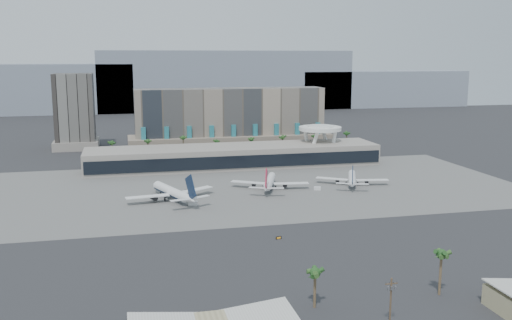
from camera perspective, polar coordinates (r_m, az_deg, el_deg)
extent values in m
plane|color=#232326|center=(230.80, 3.05, -5.69)|extent=(900.00, 900.00, 0.00)
cube|color=#5B5B59|center=(282.33, -0.06, -2.69)|extent=(260.00, 130.00, 0.06)
cube|color=gray|center=(693.89, -23.06, 6.54)|extent=(260.00, 60.00, 55.00)
cube|color=gray|center=(694.35, -3.03, 7.97)|extent=(300.00, 60.00, 70.00)
cube|color=gray|center=(756.26, 12.18, 7.00)|extent=(220.00, 60.00, 45.00)
cube|color=gray|center=(396.88, -2.59, 4.16)|extent=(130.00, 22.00, 42.00)
cube|color=gray|center=(396.98, -2.52, 1.83)|extent=(140.00, 30.00, 10.00)
cube|color=teal|center=(380.05, -11.17, 1.88)|extent=(3.00, 2.00, 18.00)
cube|color=teal|center=(380.83, -8.91, 1.96)|extent=(3.00, 2.00, 18.00)
cube|color=teal|center=(382.20, -6.67, 2.05)|extent=(3.00, 2.00, 18.00)
cube|color=teal|center=(384.15, -4.45, 2.13)|extent=(3.00, 2.00, 18.00)
cube|color=teal|center=(386.68, -2.25, 2.21)|extent=(3.00, 2.00, 18.00)
cube|color=teal|center=(389.76, -0.08, 2.28)|extent=(3.00, 2.00, 18.00)
cube|color=teal|center=(393.39, 2.05, 2.35)|extent=(3.00, 2.00, 18.00)
cube|color=teal|center=(397.56, 4.14, 2.41)|extent=(3.00, 2.00, 18.00)
cube|color=teal|center=(402.24, 6.18, 2.47)|extent=(3.00, 2.00, 18.00)
cube|color=black|center=(415.89, -17.67, 4.66)|extent=(26.00, 26.00, 52.00)
cube|color=gray|center=(418.61, -17.50, 1.53)|extent=(30.00, 30.00, 6.00)
cube|color=gray|center=(333.88, -2.20, 0.39)|extent=(170.00, 32.00, 12.00)
cube|color=black|center=(318.33, -1.64, -0.19)|extent=(168.00, 0.60, 7.00)
cube|color=black|center=(332.70, -2.21, 1.62)|extent=(170.00, 12.00, 2.50)
cylinder|color=white|center=(361.21, 7.02, 1.88)|extent=(6.98, 6.99, 21.89)
cylinder|color=white|center=(357.05, 5.10, 1.82)|extent=(6.98, 6.99, 21.89)
cylinder|color=white|center=(345.13, 5.76, 1.51)|extent=(6.98, 6.99, 21.89)
cylinder|color=white|center=(349.43, 7.74, 1.58)|extent=(6.98, 6.99, 21.89)
cylinder|color=white|center=(351.92, 6.43, 3.15)|extent=(26.00, 26.00, 2.20)
cylinder|color=white|center=(351.76, 6.44, 3.36)|extent=(16.00, 16.00, 1.20)
cylinder|color=brown|center=(362.59, -14.20, 0.87)|extent=(0.70, 0.70, 12.00)
sphere|color=#234E1F|center=(361.73, -14.24, 1.76)|extent=(2.80, 2.80, 2.80)
cylinder|color=brown|center=(362.80, -10.73, 1.01)|extent=(0.70, 0.70, 12.00)
sphere|color=#234E1F|center=(361.93, -10.76, 1.90)|extent=(2.80, 2.80, 2.80)
cylinder|color=brown|center=(364.33, -7.27, 1.15)|extent=(0.70, 0.70, 12.00)
sphere|color=#234E1F|center=(363.47, -7.29, 2.04)|extent=(2.80, 2.80, 2.80)
cylinder|color=brown|center=(367.02, -4.01, 1.28)|extent=(0.70, 0.70, 12.00)
sphere|color=#234E1F|center=(366.17, -4.02, 2.16)|extent=(2.80, 2.80, 2.80)
cylinder|color=brown|center=(371.31, -0.50, 1.41)|extent=(0.70, 0.70, 12.00)
sphere|color=#234E1F|center=(370.46, -0.51, 2.28)|extent=(2.80, 2.80, 2.80)
cylinder|color=brown|center=(376.68, 2.76, 1.52)|extent=(0.70, 0.70, 12.00)
sphere|color=#234E1F|center=(375.85, 2.77, 2.38)|extent=(2.80, 2.80, 2.80)
cylinder|color=brown|center=(383.24, 5.93, 1.63)|extent=(0.70, 0.70, 12.00)
sphere|color=#234E1F|center=(382.43, 5.95, 2.48)|extent=(2.80, 2.80, 2.80)
cylinder|color=brown|center=(391.31, 9.12, 1.74)|extent=(0.70, 0.70, 12.00)
sphere|color=#234E1F|center=(390.51, 9.14, 2.56)|extent=(2.80, 2.80, 2.80)
cylinder|color=#4C3826|center=(143.66, 13.31, -13.64)|extent=(0.44, 0.44, 12.00)
cube|color=#4C3826|center=(141.87, 13.39, -11.94)|extent=(3.20, 0.22, 0.22)
cylinder|color=slate|center=(141.58, 13.10, -12.42)|extent=(0.56, 0.56, 0.90)
cylinder|color=slate|center=(141.96, 13.43, -12.37)|extent=(0.56, 0.56, 0.90)
cylinder|color=slate|center=(142.35, 13.77, -12.32)|extent=(0.56, 0.56, 0.90)
cylinder|color=black|center=(141.19, 12.87, -11.92)|extent=(0.12, 0.12, 0.30)
cylinder|color=black|center=(142.38, 13.91, -11.77)|extent=(0.12, 0.12, 0.30)
cylinder|color=white|center=(259.71, -8.54, -3.11)|extent=(13.86, 28.39, 4.21)
cylinder|color=#101F38|center=(259.75, -8.54, -3.14)|extent=(13.58, 27.83, 4.12)
cone|color=white|center=(274.38, -9.99, -2.43)|extent=(5.58, 5.90, 4.21)
cone|color=white|center=(243.37, -6.70, -3.90)|extent=(7.22, 10.34, 4.21)
cube|color=white|center=(254.45, -10.81, -3.61)|extent=(19.35, 6.86, 0.37)
cube|color=white|center=(263.84, -6.16, -2.98)|extent=(18.27, 13.65, 0.37)
cylinder|color=black|center=(256.35, -10.19, -3.73)|extent=(3.63, 4.75, 2.31)
cylinder|color=black|center=(263.16, -6.82, -3.27)|extent=(3.63, 4.75, 2.31)
cube|color=#101F38|center=(240.71, -6.56, -2.72)|extent=(3.79, 9.15, 11.08)
cube|color=white|center=(240.31, -7.60, -3.98)|extent=(8.72, 4.04, 0.26)
cube|color=white|center=(244.42, -5.60, -3.69)|extent=(8.51, 6.02, 0.26)
cylinder|color=black|center=(270.34, -9.53, -3.25)|extent=(0.53, 0.53, 1.68)
cylinder|color=black|center=(258.14, -9.11, -3.88)|extent=(0.74, 0.74, 1.68)
cylinder|color=black|center=(260.86, -7.76, -3.70)|extent=(0.74, 0.74, 1.68)
cylinder|color=white|center=(278.94, 1.38, -2.14)|extent=(12.26, 25.78, 3.81)
cylinder|color=#101F38|center=(278.97, 1.38, -2.17)|extent=(12.02, 25.27, 3.74)
cone|color=white|center=(293.46, 1.63, -1.51)|extent=(5.02, 5.31, 3.81)
cone|color=white|center=(262.55, 1.06, -2.86)|extent=(6.45, 9.36, 3.81)
cube|color=white|center=(279.21, -0.78, -2.24)|extent=(16.62, 12.21, 0.33)
cube|color=white|center=(277.45, 3.52, -2.34)|extent=(17.50, 6.01, 0.33)
cylinder|color=black|center=(279.55, -0.19, -2.43)|extent=(3.25, 4.29, 2.10)
cylinder|color=black|center=(278.27, 2.93, -2.50)|extent=(3.25, 4.29, 2.10)
cube|color=maroon|center=(260.07, 1.03, -1.87)|extent=(3.34, 8.32, 10.03)
cube|color=white|center=(261.93, 0.11, -2.79)|extent=(7.73, 5.38, 0.24)
cube|color=white|center=(261.17, 1.98, -2.83)|extent=(7.89, 3.57, 0.24)
cylinder|color=black|center=(289.38, 1.55, -2.22)|extent=(0.48, 0.48, 1.52)
cylinder|color=black|center=(278.87, 0.73, -2.70)|extent=(0.67, 0.67, 1.52)
cylinder|color=black|center=(278.36, 1.98, -2.73)|extent=(0.67, 0.67, 1.52)
cylinder|color=white|center=(291.41, 9.58, -1.77)|extent=(12.69, 24.17, 3.61)
cylinder|color=#101F38|center=(291.44, 9.58, -1.80)|extent=(12.43, 23.69, 3.54)
cone|color=white|center=(305.25, 9.57, -1.22)|extent=(4.88, 5.13, 3.61)
cone|color=white|center=(275.79, 9.60, -2.41)|extent=(6.43, 8.89, 3.61)
cube|color=white|center=(290.70, 7.62, -1.86)|extent=(15.47, 12.14, 0.32)
cube|color=white|center=(290.93, 11.53, -1.97)|extent=(16.64, 6.46, 0.32)
cylinder|color=black|center=(291.28, 8.15, -2.03)|extent=(3.21, 4.10, 1.99)
cylinder|color=black|center=(291.45, 10.99, -2.11)|extent=(3.21, 4.10, 1.99)
cube|color=#101F38|center=(273.48, 9.63, -1.51)|extent=(3.53, 7.76, 9.51)
cube|color=white|center=(274.79, 8.75, -2.33)|extent=(7.24, 5.36, 0.23)
cube|color=white|center=(274.89, 10.45, -2.38)|extent=(7.49, 3.71, 0.23)
cylinder|color=black|center=(301.34, 9.56, -1.86)|extent=(0.45, 0.45, 1.45)
cylinder|color=black|center=(291.05, 9.00, -2.28)|extent=(0.63, 0.63, 1.45)
cylinder|color=black|center=(291.12, 10.13, -2.31)|extent=(0.63, 0.63, 1.45)
cube|color=silver|center=(248.99, -6.31, -4.32)|extent=(4.29, 3.14, 1.89)
cube|color=silver|center=(276.80, 6.15, -2.84)|extent=(3.62, 2.71, 1.66)
cube|color=black|center=(203.43, 2.28, -7.77)|extent=(2.15, 0.73, 0.97)
cube|color=orange|center=(203.27, 2.29, -7.79)|extent=(1.53, 0.37, 0.58)
cylinder|color=black|center=(203.29, 2.07, -7.84)|extent=(0.12, 0.12, 0.58)
cylinder|color=black|center=(203.69, 2.49, -7.81)|extent=(0.12, 0.12, 0.58)
cylinder|color=brown|center=(150.33, 5.90, -12.76)|extent=(0.70, 0.70, 9.75)
sphere|color=#234E1F|center=(148.60, 5.93, -11.14)|extent=(2.80, 2.80, 2.80)
cylinder|color=brown|center=(164.15, 17.95, -10.80)|extent=(0.70, 0.70, 11.85)
sphere|color=#234E1F|center=(162.25, 18.06, -8.94)|extent=(2.80, 2.80, 2.80)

